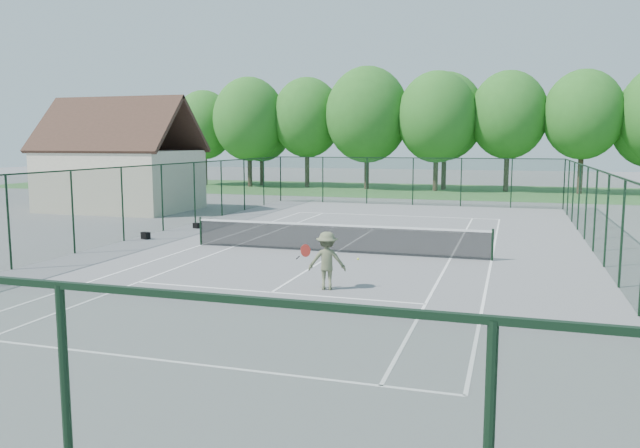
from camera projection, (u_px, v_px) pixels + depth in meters
The scene contains 10 objects.
ground at pixel (336, 252), 22.78m from camera, with size 140.00×140.00×0.00m, color slate.
grass_far at pixel (435, 191), 51.19m from camera, with size 80.00×16.00×0.01m, color #3F7737.
court_lines at pixel (336, 252), 22.78m from camera, with size 11.05×23.85×0.01m.
tennis_net at pixel (336, 237), 22.70m from camera, with size 11.08×0.08×1.10m.
fence_enclosure at pixel (336, 210), 22.57m from camera, with size 18.05×36.05×3.02m.
utility_building at pixel (120, 157), 36.53m from camera, with size 8.60×6.27×6.63m.
tree_line_far at pixel (437, 117), 50.40m from camera, with size 39.40×6.40×9.70m.
sports_bag_a at pixel (146, 236), 25.88m from camera, with size 0.36×0.22×0.29m, color black.
sports_bag_b at pixel (197, 226), 29.11m from camera, with size 0.32×0.20×0.25m, color black.
tennis_player at pixel (327, 261), 16.99m from camera, with size 1.68×0.93×1.59m.
Camera 1 is at (6.08, -21.62, 4.02)m, focal length 35.00 mm.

